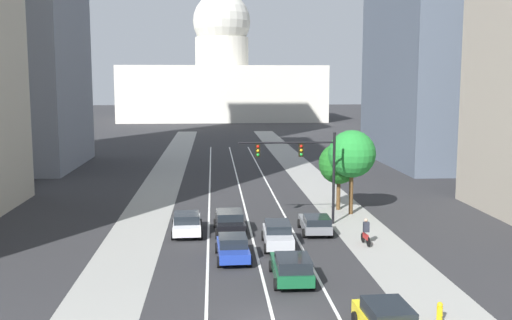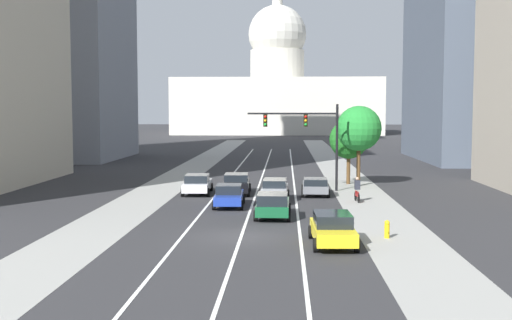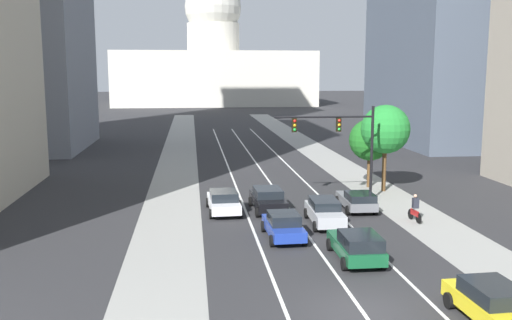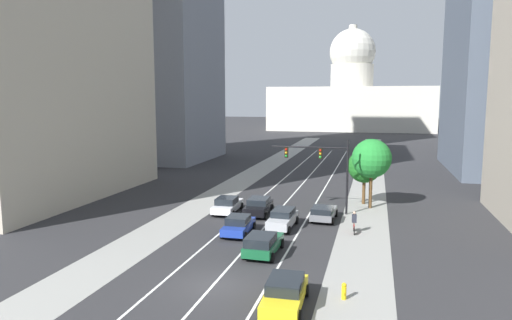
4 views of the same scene
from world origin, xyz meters
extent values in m
plane|color=#2B2B2D|center=(0.00, 40.00, 0.00)|extent=(400.00, 400.00, 0.00)
cube|color=gray|center=(-7.89, 35.00, 0.01)|extent=(3.94, 130.00, 0.01)
cube|color=gray|center=(7.89, 35.00, 0.01)|extent=(3.94, 130.00, 0.01)
cube|color=white|center=(-2.96, 25.00, 0.01)|extent=(0.16, 90.00, 0.01)
cube|color=white|center=(0.00, 25.00, 0.01)|extent=(0.16, 90.00, 0.01)
cube|color=white|center=(2.96, 25.00, 0.01)|extent=(0.16, 90.00, 0.01)
cube|color=beige|center=(0.00, 138.03, 7.16)|extent=(53.01, 28.51, 14.33)
cylinder|color=beige|center=(0.00, 138.03, 18.17)|extent=(14.23, 14.23, 7.68)
sphere|color=beige|center=(0.00, 138.03, 26.21)|extent=(15.27, 15.27, 15.27)
cylinder|color=beige|center=(0.00, 138.03, 33.08)|extent=(2.75, 2.75, 3.82)
cube|color=#14512D|center=(1.48, 5.89, 0.62)|extent=(1.93, 4.42, 0.60)
cube|color=black|center=(1.47, 5.04, 1.22)|extent=(1.76, 2.35, 0.60)
cylinder|color=black|center=(0.56, 7.39, 0.32)|extent=(0.23, 0.64, 0.64)
cylinder|color=black|center=(2.44, 7.37, 0.32)|extent=(0.23, 0.64, 0.64)
cylinder|color=black|center=(0.52, 4.41, 0.32)|extent=(0.23, 0.64, 0.64)
cylinder|color=black|center=(2.40, 4.38, 0.32)|extent=(0.23, 0.64, 0.64)
cube|color=slate|center=(4.44, 15.74, 0.60)|extent=(1.95, 4.23, 0.56)
cube|color=black|center=(4.41, 14.76, 1.11)|extent=(1.74, 2.15, 0.47)
cylinder|color=black|center=(3.56, 17.19, 0.32)|extent=(0.24, 0.65, 0.64)
cylinder|color=black|center=(5.39, 17.14, 0.32)|extent=(0.24, 0.65, 0.64)
cylinder|color=black|center=(3.48, 14.35, 0.32)|extent=(0.24, 0.65, 0.64)
cylinder|color=black|center=(5.31, 14.29, 0.32)|extent=(0.24, 0.65, 0.64)
cube|color=#B2B5BA|center=(1.48, 12.36, 0.66)|extent=(1.86, 4.60, 0.69)
cube|color=black|center=(1.49, 12.58, 1.27)|extent=(1.65, 2.53, 0.52)
cylinder|color=black|center=(0.67, 13.93, 0.32)|extent=(0.24, 0.65, 0.64)
cylinder|color=black|center=(2.38, 13.87, 0.32)|extent=(0.24, 0.65, 0.64)
cylinder|color=black|center=(0.57, 10.84, 0.32)|extent=(0.24, 0.65, 0.64)
cylinder|color=black|center=(2.28, 10.78, 0.32)|extent=(0.24, 0.65, 0.64)
cube|color=yellow|center=(4.44, -1.71, 0.62)|extent=(1.97, 4.56, 0.61)
cube|color=black|center=(4.43, -1.65, 1.22)|extent=(1.76, 2.40, 0.58)
cylinder|color=black|center=(3.47, -0.21, 0.32)|extent=(0.24, 0.65, 0.64)
cylinder|color=black|center=(5.30, -0.15, 0.32)|extent=(0.24, 0.65, 0.64)
cylinder|color=black|center=(3.57, -3.27, 0.32)|extent=(0.24, 0.65, 0.64)
cylinder|color=black|center=(5.40, -3.21, 0.32)|extent=(0.24, 0.65, 0.64)
cube|color=#1E389E|center=(-1.48, 9.80, 0.61)|extent=(1.89, 4.27, 0.58)
cube|color=black|center=(-1.47, 9.69, 1.18)|extent=(1.68, 2.02, 0.58)
cylinder|color=black|center=(-2.40, 11.21, 0.32)|extent=(0.24, 0.65, 0.64)
cylinder|color=black|center=(-0.65, 11.26, 0.32)|extent=(0.24, 0.65, 0.64)
cylinder|color=black|center=(-2.31, 8.34, 0.32)|extent=(0.24, 0.65, 0.64)
cylinder|color=black|center=(-0.55, 8.40, 0.32)|extent=(0.24, 0.65, 0.64)
cube|color=silver|center=(-4.44, 16.07, 0.62)|extent=(2.03, 4.71, 0.59)
cube|color=black|center=(-4.43, 15.80, 1.20)|extent=(1.79, 2.23, 0.57)
cylinder|color=black|center=(-5.42, 17.61, 0.32)|extent=(0.24, 0.65, 0.64)
cylinder|color=black|center=(-3.57, 17.68, 0.32)|extent=(0.24, 0.65, 0.64)
cylinder|color=black|center=(-5.30, 14.45, 0.32)|extent=(0.24, 0.65, 0.64)
cylinder|color=black|center=(-3.45, 14.52, 0.32)|extent=(0.24, 0.65, 0.64)
cube|color=black|center=(-1.48, 16.08, 0.66)|extent=(2.05, 4.59, 0.69)
cube|color=black|center=(-1.48, 16.11, 1.27)|extent=(1.82, 2.38, 0.52)
cylinder|color=black|center=(-2.48, 17.58, 0.32)|extent=(0.24, 0.65, 0.64)
cylinder|color=black|center=(-0.59, 17.65, 0.32)|extent=(0.24, 0.65, 0.64)
cylinder|color=black|center=(-2.37, 14.50, 0.32)|extent=(0.24, 0.65, 0.64)
cylinder|color=black|center=(-0.48, 14.57, 0.32)|extent=(0.24, 0.65, 0.64)
cylinder|color=black|center=(6.21, 18.20, 3.39)|extent=(0.20, 0.20, 6.78)
cylinder|color=black|center=(2.72, 18.20, 6.05)|extent=(6.98, 0.14, 0.14)
cube|color=black|center=(3.77, 18.20, 5.50)|extent=(0.32, 0.28, 0.96)
sphere|color=red|center=(3.77, 18.05, 5.80)|extent=(0.20, 0.20, 0.20)
sphere|color=orange|center=(3.77, 18.05, 5.50)|extent=(0.20, 0.20, 0.20)
sphere|color=green|center=(3.77, 18.05, 5.20)|extent=(0.20, 0.20, 0.20)
cube|color=black|center=(0.63, 18.20, 5.50)|extent=(0.32, 0.28, 0.96)
sphere|color=red|center=(0.63, 18.05, 5.80)|extent=(0.20, 0.20, 0.20)
sphere|color=orange|center=(0.63, 18.05, 5.50)|extent=(0.20, 0.20, 0.20)
sphere|color=green|center=(0.63, 18.05, 5.20)|extent=(0.20, 0.20, 0.20)
cylinder|color=yellow|center=(7.24, -0.03, 0.35)|extent=(0.26, 0.26, 0.70)
sphere|color=yellow|center=(7.24, -0.03, 0.78)|extent=(0.26, 0.26, 0.26)
cylinder|color=yellow|center=(7.24, -0.19, 0.39)|extent=(0.10, 0.12, 0.10)
cylinder|color=black|center=(7.21, 11.88, 0.33)|extent=(0.11, 0.66, 0.66)
cylinder|color=black|center=(7.12, 12.92, 0.33)|extent=(0.11, 0.66, 0.66)
cube|color=#A51919|center=(7.16, 12.40, 0.55)|extent=(0.15, 1.00, 0.36)
cube|color=#262833|center=(7.17, 12.35, 1.18)|extent=(0.38, 0.31, 0.64)
sphere|color=tan|center=(7.16, 12.42, 1.61)|extent=(0.22, 0.22, 0.22)
cylinder|color=#51381E|center=(8.26, 21.29, 1.76)|extent=(0.32, 0.32, 3.51)
sphere|color=#227F30|center=(8.26, 21.29, 4.81)|extent=(3.73, 3.73, 3.73)
cylinder|color=#51381E|center=(7.60, 22.92, 1.33)|extent=(0.32, 0.32, 2.66)
sphere|color=#1D641F|center=(7.60, 22.92, 3.82)|extent=(3.30, 3.30, 3.30)
camera|label=1|loc=(-2.57, -24.30, 10.48)|focal=41.82mm
camera|label=2|loc=(2.19, -31.21, 6.37)|focal=44.42mm
camera|label=3|loc=(-6.45, -20.22, 9.21)|focal=39.73mm
camera|label=4|loc=(8.59, -23.35, 10.40)|focal=32.30mm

